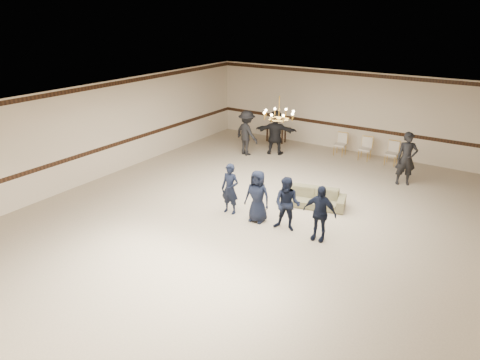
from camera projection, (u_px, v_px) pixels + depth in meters
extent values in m
cube|color=#BDAE91|center=(259.00, 214.00, 11.88)|extent=(12.00, 14.00, 0.01)
cube|color=black|center=(261.00, 102.00, 10.66)|extent=(12.00, 14.00, 0.01)
cube|color=beige|center=(350.00, 112.00, 16.67)|extent=(12.00, 0.01, 3.20)
cube|color=beige|center=(4.00, 301.00, 5.88)|extent=(12.00, 0.01, 3.20)
cube|color=beige|center=(110.00, 129.00, 14.34)|extent=(0.01, 14.00, 3.20)
cube|color=black|center=(348.00, 127.00, 16.89)|extent=(12.00, 0.02, 0.14)
cube|color=black|center=(354.00, 74.00, 16.10)|extent=(12.00, 0.02, 0.14)
imported|color=black|center=(230.00, 189.00, 11.69)|extent=(0.56, 0.39, 1.46)
imported|color=black|center=(257.00, 196.00, 11.23)|extent=(0.76, 0.53, 1.46)
imported|color=black|center=(287.00, 204.00, 10.77)|extent=(0.79, 0.66, 1.46)
imported|color=black|center=(320.00, 213.00, 10.31)|extent=(0.88, 0.41, 1.46)
imported|color=#716D4B|center=(314.00, 198.00, 12.27)|extent=(1.95, 1.15, 0.53)
imported|color=black|center=(247.00, 133.00, 16.41)|extent=(1.29, 0.97, 1.78)
imported|color=black|center=(275.00, 132.00, 16.49)|extent=(1.73, 1.05, 1.78)
imported|color=black|center=(406.00, 159.00, 13.58)|extent=(0.77, 0.67, 1.78)
cube|color=black|center=(276.00, 134.00, 18.22)|extent=(0.87, 0.44, 0.70)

